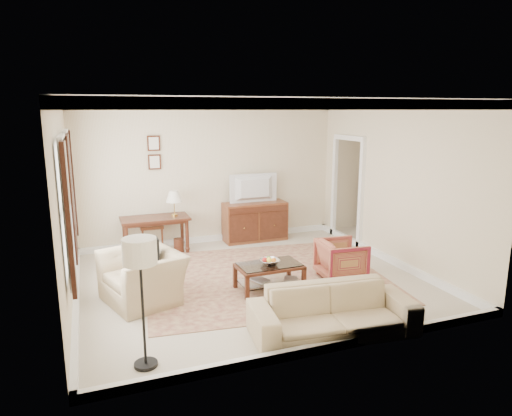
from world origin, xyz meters
TOP-DOWN VIEW (x-y plane):
  - room_shell at (0.00, 0.00)m, footprint 5.51×5.01m
  - annex_bedroom at (4.49, 1.15)m, footprint 3.00×2.70m
  - window_front at (-2.70, -0.70)m, footprint 0.12×1.56m
  - window_rear at (-2.70, 0.90)m, footprint 0.12×1.56m
  - doorway at (2.71, 1.50)m, footprint 0.10×1.12m
  - rug at (0.26, 0.04)m, footprint 4.26×3.77m
  - writing_desk at (-1.25, 2.07)m, footprint 1.31×0.65m
  - desk_chair at (-1.29, 2.42)m, footprint 0.53×0.53m
  - desk_lamp at (-0.86, 2.07)m, footprint 0.32×0.32m
  - framed_prints at (-1.15, 2.47)m, footprint 0.25×0.04m
  - sideboard at (0.89, 2.21)m, footprint 1.35×0.52m
  - tv at (0.89, 2.19)m, footprint 1.00×0.58m
  - coffee_table at (0.13, -0.48)m, footprint 1.02×0.61m
  - fruit_bowl at (0.13, -0.49)m, footprint 0.42×0.42m
  - book_a at (-0.12, -0.48)m, footprint 0.28×0.13m
  - book_b at (0.36, -0.54)m, footprint 0.26×0.16m
  - striped_armchair at (1.43, -0.45)m, footprint 0.72×0.76m
  - club_armchair at (-1.77, -0.22)m, footprint 1.06×1.31m
  - backpack at (-1.67, -0.14)m, footprint 0.22×0.32m
  - sofa at (0.33, -2.09)m, footprint 2.12×0.84m
  - floor_lamp at (-1.97, -2.03)m, footprint 0.36×0.36m

SIDE VIEW (x-z plane):
  - rug at x=0.26m, z-range 0.00..0.01m
  - book_b at x=0.36m, z-range -0.03..0.35m
  - book_a at x=-0.12m, z-range -0.02..0.36m
  - coffee_table at x=0.13m, z-range 0.11..0.54m
  - annex_bedroom at x=4.49m, z-range -1.11..1.79m
  - striped_armchair at x=1.43m, z-range 0.00..0.73m
  - sofa at x=0.33m, z-range 0.00..0.81m
  - sideboard at x=0.89m, z-range 0.00..0.83m
  - fruit_bowl at x=0.13m, z-range 0.43..0.53m
  - club_armchair at x=-1.77m, z-range 0.00..0.99m
  - desk_chair at x=-1.29m, z-range 0.00..1.05m
  - writing_desk at x=-1.25m, z-range 0.25..0.96m
  - backpack at x=-1.67m, z-range 0.55..0.95m
  - desk_lamp at x=-0.86m, z-range 0.71..1.21m
  - doorway at x=2.71m, z-range -0.05..2.20m
  - floor_lamp at x=-1.97m, z-range 0.49..1.95m
  - tv at x=0.89m, z-range 1.27..1.40m
  - window_front at x=-2.70m, z-range 0.65..2.45m
  - window_rear at x=-2.70m, z-range 0.65..2.45m
  - framed_prints at x=-1.15m, z-range 1.60..2.28m
  - room_shell at x=0.00m, z-range 1.02..3.93m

